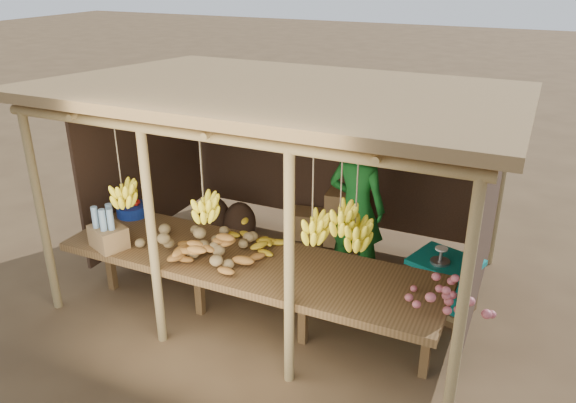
% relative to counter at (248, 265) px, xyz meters
% --- Properties ---
extents(ground, '(60.00, 60.00, 0.00)m').
position_rel_counter_xyz_m(ground, '(-0.00, 0.95, -0.74)').
color(ground, brown).
rests_on(ground, ground).
extents(stall_structure, '(4.70, 3.50, 2.43)m').
position_rel_counter_xyz_m(stall_structure, '(0.02, 0.86, 1.17)').
color(stall_structure, '#9D8251').
rests_on(stall_structure, ground).
extents(counter, '(3.90, 1.05, 0.80)m').
position_rel_counter_xyz_m(counter, '(0.00, 0.00, 0.00)').
color(counter, brown).
rests_on(counter, ground).
extents(potato_heap, '(1.18, 0.80, 0.37)m').
position_rel_counter_xyz_m(potato_heap, '(-0.58, -0.02, 0.25)').
color(potato_heap, olive).
rests_on(potato_heap, counter).
extents(sweet_potato_heap, '(0.94, 0.61, 0.35)m').
position_rel_counter_xyz_m(sweet_potato_heap, '(-0.28, -0.24, 0.24)').
color(sweet_potato_heap, '#A56B2A').
rests_on(sweet_potato_heap, counter).
extents(onion_heap, '(0.83, 0.55, 0.36)m').
position_rel_counter_xyz_m(onion_heap, '(1.90, -0.13, 0.24)').
color(onion_heap, '#C45F66').
rests_on(onion_heap, counter).
extents(banana_pile, '(0.61, 0.44, 0.35)m').
position_rel_counter_xyz_m(banana_pile, '(-0.12, 0.25, 0.23)').
color(banana_pile, yellow).
rests_on(banana_pile, counter).
extents(tomato_basin, '(0.36, 0.36, 0.19)m').
position_rel_counter_xyz_m(tomato_basin, '(-1.71, 0.37, 0.14)').
color(tomato_basin, navy).
rests_on(tomato_basin, counter).
extents(bottle_box, '(0.44, 0.40, 0.46)m').
position_rel_counter_xyz_m(bottle_box, '(-1.42, -0.36, 0.24)').
color(bottle_box, olive).
rests_on(bottle_box, counter).
extents(vendor, '(0.68, 0.46, 1.83)m').
position_rel_counter_xyz_m(vendor, '(0.66, 1.37, 0.18)').
color(vendor, '#176A22').
rests_on(vendor, ground).
extents(tarp_crate, '(0.81, 0.75, 0.79)m').
position_rel_counter_xyz_m(tarp_crate, '(1.74, 1.16, -0.41)').
color(tarp_crate, brown).
rests_on(tarp_crate, ground).
extents(carton_stack, '(1.01, 0.42, 0.74)m').
position_rel_counter_xyz_m(carton_stack, '(0.09, 2.15, -0.41)').
color(carton_stack, olive).
rests_on(carton_stack, ground).
extents(burlap_sacks, '(0.85, 0.45, 0.60)m').
position_rel_counter_xyz_m(burlap_sacks, '(-1.30, 1.77, -0.48)').
color(burlap_sacks, '#422C1E').
rests_on(burlap_sacks, ground).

